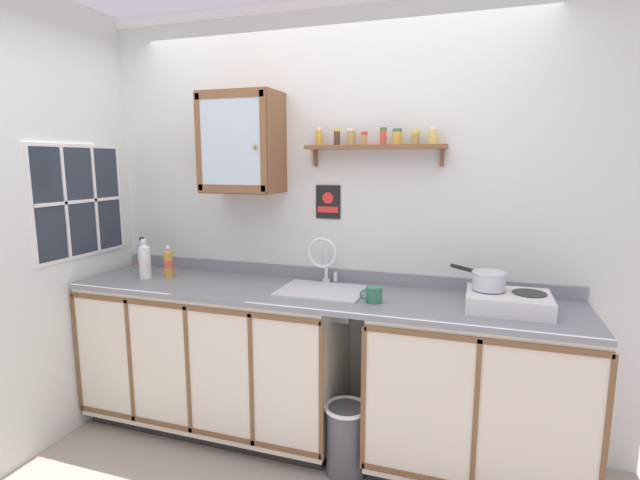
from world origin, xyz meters
The scene contains 19 objects.
floor centered at (0.00, 0.00, 0.00)m, with size 6.00×6.00×0.00m, color #9E9384.
back_wall centered at (0.00, 0.67, 1.34)m, with size 3.60×0.07×2.67m.
side_wall_left centered at (-1.53, -0.28, 1.33)m, with size 0.05×3.45×2.67m, color silver.
lower_cabinet_run centered at (-0.66, 0.35, 0.47)m, with size 1.66×0.60×0.93m.
lower_cabinet_run_right centered at (0.93, 0.35, 0.47)m, with size 1.12×0.60×0.93m.
countertop centered at (0.00, 0.35, 0.94)m, with size 2.96×0.62×0.03m, color gray.
backsplash centered at (0.00, 0.64, 1.00)m, with size 2.96×0.02×0.08m, color gray.
sink centered at (0.05, 0.39, 0.95)m, with size 0.49×0.41×0.42m.
hot_plate_stove centered at (1.06, 0.35, 1.00)m, with size 0.41×0.33×0.09m.
saucepan centered at (0.96, 0.38, 1.10)m, with size 0.29×0.28×0.09m.
bottle_water_blue_0 centered at (-1.24, 0.43, 1.07)m, with size 0.07×0.07×0.25m.
bottle_juice_amber_1 centered at (-1.00, 0.39, 1.05)m, with size 0.06×0.06×0.21m.
bottle_opaque_white_2 centered at (-1.14, 0.32, 1.08)m, with size 0.08×0.08×0.26m.
mug centered at (0.38, 0.26, 1.00)m, with size 0.12×0.10×0.09m.
wall_cabinet centered at (-0.51, 0.50, 1.82)m, with size 0.48×0.32×0.61m.
spice_shelf centered at (0.31, 0.58, 1.81)m, with size 0.82×0.14×0.23m.
warning_sign centered at (0.01, 0.64, 1.46)m, with size 0.16×0.01×0.21m.
window centered at (-1.50, 0.19, 1.46)m, with size 0.03×0.71×0.71m.
trash_bin centered at (0.27, 0.15, 0.21)m, with size 0.25×0.25×0.40m.
Camera 1 is at (0.89, -2.17, 1.71)m, focal length 26.68 mm.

